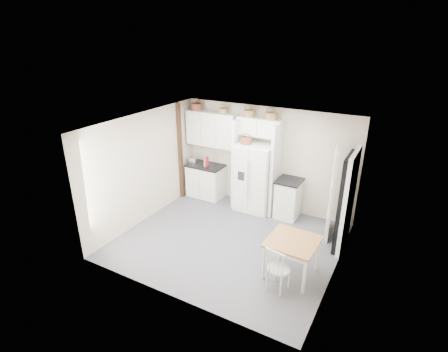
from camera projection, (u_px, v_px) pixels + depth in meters
The scene contains 27 objects.
floor at pixel (229, 241), 7.65m from camera, with size 4.50×4.50×0.00m, color #454549.
ceiling at pixel (230, 125), 6.66m from camera, with size 4.50×4.50×0.00m, color white.
wall_back at pixel (267, 158), 8.77m from camera, with size 4.50×4.50×0.00m, color #BFB098.
wall_left at pixel (145, 168), 8.17m from camera, with size 4.00×4.00×0.00m, color #BFB098.
wall_right at pixel (342, 212), 6.15m from camera, with size 4.00×4.00×0.00m, color #BFB098.
refrigerator at pixel (255, 177), 8.72m from camera, with size 0.90×0.72×1.74m, color silver.
base_cab_left at pixel (206, 181), 9.59m from camera, with size 0.95×0.60×0.88m, color silver.
base_cab_right at pixel (288, 199), 8.52m from camera, with size 0.53×0.64×0.93m, color silver.
dining_table at pixel (291, 257), 6.48m from camera, with size 0.88×0.88×0.74m, color brown.
windsor_chair at pixel (279, 269), 6.09m from camera, with size 0.41×0.37×0.83m, color silver.
counter_left at pixel (206, 165), 9.42m from camera, with size 0.99×0.64×0.04m, color black.
counter_right at pixel (290, 181), 8.33m from camera, with size 0.57×0.68×0.04m, color black.
toaster at pixel (192, 160), 9.49m from camera, with size 0.24×0.14×0.17m, color silver.
cookbook_red at pixel (207, 162), 9.26m from camera, with size 0.04×0.18×0.26m, color red.
cookbook_cream at pixel (206, 162), 9.27m from camera, with size 0.03×0.15×0.22m, color beige.
basket_upper_a at pixel (197, 107), 9.07m from camera, with size 0.30×0.30×0.17m, color maroon.
basket_upper_c at pixel (223, 111), 8.73m from camera, with size 0.22×0.22×0.13m, color brown.
basket_bridge_a at pixel (249, 113), 8.41m from camera, with size 0.27×0.27×0.15m, color brown.
basket_bridge_b at pixel (271, 116), 8.15m from camera, with size 0.27×0.27×0.16m, color brown.
basket_fridge_a at pixel (246, 141), 8.39m from camera, with size 0.27×0.27×0.14m, color maroon.
upper_cabinet at pixel (212, 129), 9.08m from camera, with size 1.40×0.34×0.90m, color silver.
bridge_cabinet at pixel (260, 127), 8.38m from camera, with size 1.12×0.34×0.45m, color silver.
fridge_panel_left at pixel (238, 163), 8.88m from camera, with size 0.08×0.60×2.30m, color silver.
fridge_panel_right at pixel (276, 170), 8.42m from camera, with size 0.08×0.60×2.30m, color silver.
trim_post at pixel (180, 152), 9.23m from camera, with size 0.09×0.09×2.60m, color black.
doorway_void at pixel (346, 203), 7.10m from camera, with size 0.18×0.85×2.05m, color black.
door_slab at pixel (332, 193), 7.53m from camera, with size 0.80×0.04×2.05m, color white.
Camera 1 is at (3.08, -5.75, 4.25)m, focal length 28.00 mm.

